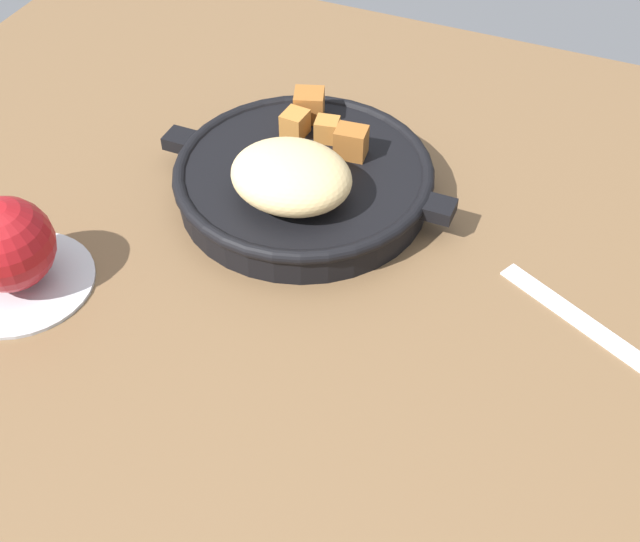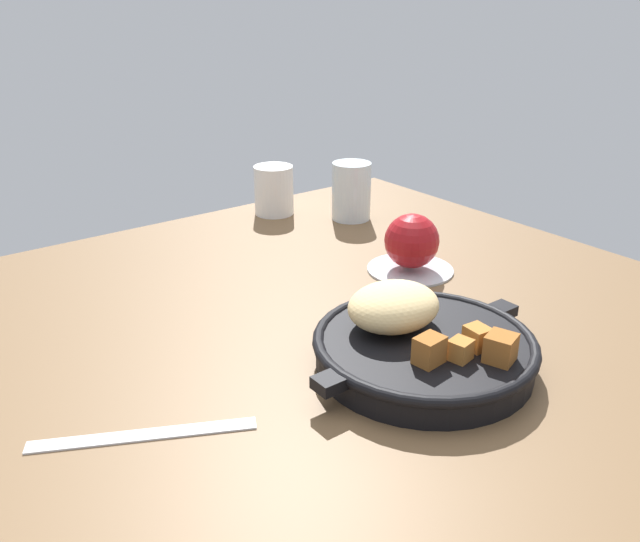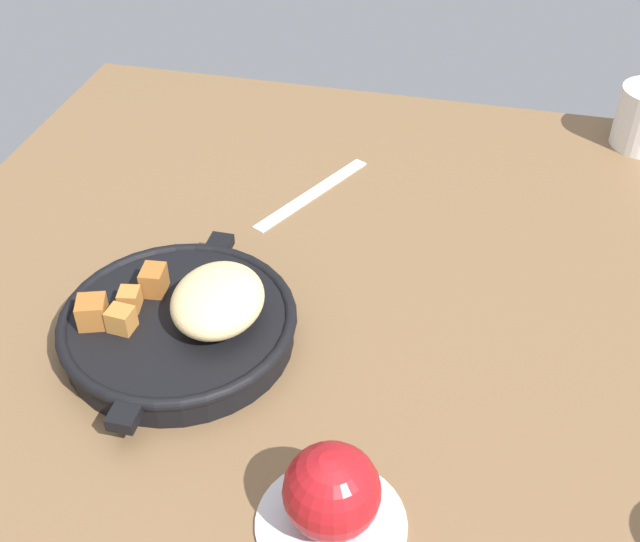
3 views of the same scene
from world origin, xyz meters
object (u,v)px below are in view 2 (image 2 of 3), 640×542
at_px(red_apple, 412,241).
at_px(water_glass_tall, 351,191).
at_px(white_creamer_pitcher, 274,190).
at_px(cast_iron_skillet, 420,342).
at_px(butter_knife, 143,434).

height_order(red_apple, water_glass_tall, water_glass_tall).
bearing_deg(water_glass_tall, white_creamer_pitcher, 131.20).
bearing_deg(cast_iron_skillet, white_creamer_pitcher, 72.82).
height_order(butter_knife, white_creamer_pitcher, white_creamer_pitcher).
height_order(cast_iron_skillet, butter_knife, cast_iron_skillet).
bearing_deg(cast_iron_skillet, butter_knife, 167.96).
distance_m(red_apple, white_creamer_pitcher, 0.32).
bearing_deg(butter_knife, red_apple, 42.43).
height_order(cast_iron_skillet, red_apple, red_apple).
xyz_separation_m(cast_iron_skillet, butter_knife, (-0.27, 0.06, -0.02)).
xyz_separation_m(white_creamer_pitcher, water_glass_tall, (0.09, -0.10, 0.01)).
relative_size(butter_knife, water_glass_tall, 2.03).
bearing_deg(cast_iron_skillet, red_apple, 47.67).
relative_size(cast_iron_skillet, water_glass_tall, 2.84).
distance_m(cast_iron_skillet, water_glass_tall, 0.47).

